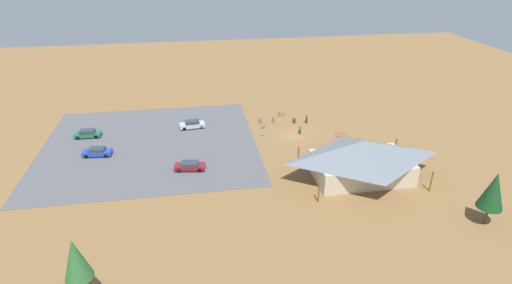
# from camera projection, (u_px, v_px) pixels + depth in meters

# --- Properties ---
(ground) EXTENTS (160.00, 160.00, 0.00)m
(ground) POSITION_uv_depth(u_px,v_px,m) (293.00, 135.00, 71.13)
(ground) COLOR olive
(ground) RESTS_ON ground
(parking_lot_asphalt) EXTENTS (34.54, 32.40, 0.05)m
(parking_lot_asphalt) POSITION_uv_depth(u_px,v_px,m) (150.00, 144.00, 67.92)
(parking_lot_asphalt) COLOR #56565B
(parking_lot_asphalt) RESTS_ON ground
(bike_pavilion) EXTENTS (15.91, 10.55, 5.67)m
(bike_pavilion) POSITION_uv_depth(u_px,v_px,m) (362.00, 157.00, 57.05)
(bike_pavilion) COLOR beige
(bike_pavilion) RESTS_ON ground
(trash_bin) EXTENTS (0.60, 0.60, 0.90)m
(trash_bin) POSITION_uv_depth(u_px,v_px,m) (294.00, 121.00, 75.80)
(trash_bin) COLOR brown
(trash_bin) RESTS_ON ground
(lot_sign) EXTENTS (0.56, 0.08, 2.20)m
(lot_sign) POSITION_uv_depth(u_px,v_px,m) (263.00, 130.00, 69.59)
(lot_sign) COLOR #99999E
(lot_sign) RESTS_ON ground
(pine_center) EXTENTS (2.52, 2.52, 7.02)m
(pine_center) POSITION_uv_depth(u_px,v_px,m) (76.00, 260.00, 36.08)
(pine_center) COLOR brown
(pine_center) RESTS_ON ground
(pine_east) EXTENTS (2.90, 2.90, 6.79)m
(pine_east) POSITION_uv_depth(u_px,v_px,m) (493.00, 191.00, 46.87)
(pine_east) COLOR brown
(pine_east) RESTS_ON ground
(bicycle_red_yard_left) EXTENTS (1.36, 1.11, 0.87)m
(bicycle_red_yard_left) POSITION_uv_depth(u_px,v_px,m) (357.00, 142.00, 67.84)
(bicycle_red_yard_left) COLOR black
(bicycle_red_yard_left) RESTS_ON ground
(bicycle_yellow_front_row) EXTENTS (1.67, 0.78, 0.83)m
(bicycle_yellow_front_row) POSITION_uv_depth(u_px,v_px,m) (341.00, 135.00, 70.11)
(bicycle_yellow_front_row) COLOR black
(bicycle_yellow_front_row) RESTS_ON ground
(bicycle_black_by_bin) EXTENTS (1.64, 0.59, 0.77)m
(bicycle_black_by_bin) POSITION_uv_depth(u_px,v_px,m) (281.00, 114.00, 78.85)
(bicycle_black_by_bin) COLOR black
(bicycle_black_by_bin) RESTS_ON ground
(bicycle_silver_trailside) EXTENTS (0.48, 1.69, 0.82)m
(bicycle_silver_trailside) POSITION_uv_depth(u_px,v_px,m) (273.00, 120.00, 76.22)
(bicycle_silver_trailside) COLOR black
(bicycle_silver_trailside) RESTS_ON ground
(bicycle_purple_yard_right) EXTENTS (0.62, 1.73, 0.81)m
(bicycle_purple_yard_right) POSITION_uv_depth(u_px,v_px,m) (260.00, 121.00, 75.81)
(bicycle_purple_yard_right) COLOR black
(bicycle_purple_yard_right) RESTS_ON ground
(bicycle_orange_lone_east) EXTENTS (0.78, 1.50, 0.86)m
(bicycle_orange_lone_east) POSITION_uv_depth(u_px,v_px,m) (355.00, 148.00, 65.99)
(bicycle_orange_lone_east) COLOR black
(bicycle_orange_lone_east) RESTS_ON ground
(bicycle_green_edge_south) EXTENTS (1.20, 1.40, 0.92)m
(bicycle_green_edge_south) POSITION_uv_depth(u_px,v_px,m) (374.00, 145.00, 66.87)
(bicycle_green_edge_south) COLOR black
(bicycle_green_edge_south) RESTS_ON ground
(car_maroon_front_row) EXTENTS (4.63, 2.36, 1.30)m
(car_maroon_front_row) POSITION_uv_depth(u_px,v_px,m) (190.00, 166.00, 59.85)
(car_maroon_front_row) COLOR maroon
(car_maroon_front_row) RESTS_ON parking_lot_asphalt
(car_silver_second_row) EXTENTS (4.59, 2.21, 1.43)m
(car_silver_second_row) POSITION_uv_depth(u_px,v_px,m) (192.00, 124.00, 73.48)
(car_silver_second_row) COLOR #BCBCC1
(car_silver_second_row) RESTS_ON parking_lot_asphalt
(car_blue_end_stall) EXTENTS (4.47, 2.15, 1.36)m
(car_blue_end_stall) POSITION_uv_depth(u_px,v_px,m) (97.00, 152.00, 63.85)
(car_blue_end_stall) COLOR #1E42B2
(car_blue_end_stall) RESTS_ON parking_lot_asphalt
(car_green_inner_stall) EXTENTS (4.41, 1.87, 1.38)m
(car_green_inner_stall) POSITION_uv_depth(u_px,v_px,m) (88.00, 134.00, 69.98)
(car_green_inner_stall) COLOR #1E6B3D
(car_green_inner_stall) RESTS_ON parking_lot_asphalt
(visitor_near_lot) EXTENTS (0.36, 0.38, 1.81)m
(visitor_near_lot) POSITION_uv_depth(u_px,v_px,m) (307.00, 118.00, 75.59)
(visitor_near_lot) COLOR #2D3347
(visitor_near_lot) RESTS_ON ground
(visitor_by_pavilion) EXTENTS (0.39, 0.40, 1.84)m
(visitor_by_pavilion) POSITION_uv_depth(u_px,v_px,m) (300.00, 129.00, 71.19)
(visitor_by_pavilion) COLOR #2D3347
(visitor_by_pavilion) RESTS_ON ground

